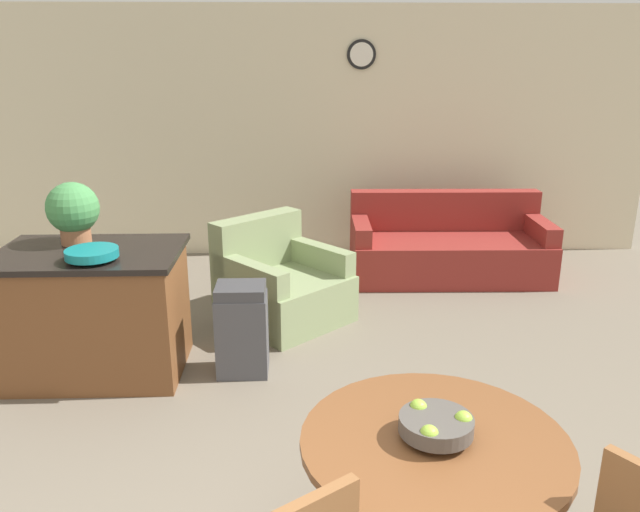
% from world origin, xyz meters
% --- Properties ---
extents(wall_back, '(8.00, 0.09, 2.70)m').
position_xyz_m(wall_back, '(0.00, 5.76, 1.35)').
color(wall_back, beige).
rests_on(wall_back, ground_plane).
extents(dining_table, '(1.04, 1.04, 0.76)m').
position_xyz_m(dining_table, '(0.60, 0.87, 0.59)').
color(dining_table, brown).
rests_on(dining_table, ground_plane).
extents(fruit_bowl, '(0.29, 0.29, 0.12)m').
position_xyz_m(fruit_bowl, '(0.60, 0.87, 0.82)').
color(fruit_bowl, '#4C4742').
rests_on(fruit_bowl, dining_table).
extents(kitchen_island, '(1.24, 0.84, 0.90)m').
position_xyz_m(kitchen_island, '(-1.36, 2.91, 0.45)').
color(kitchen_island, brown).
rests_on(kitchen_island, ground_plane).
extents(teal_bowl, '(0.34, 0.34, 0.08)m').
position_xyz_m(teal_bowl, '(-1.25, 2.69, 0.95)').
color(teal_bowl, '#147A7F').
rests_on(teal_bowl, kitchen_island).
extents(potted_plant, '(0.36, 0.36, 0.44)m').
position_xyz_m(potted_plant, '(-1.49, 3.10, 1.14)').
color(potted_plant, '#A36642').
rests_on(potted_plant, kitchen_island).
extents(trash_bin, '(0.36, 0.30, 0.66)m').
position_xyz_m(trash_bin, '(-0.33, 2.86, 0.33)').
color(trash_bin, '#47474C').
rests_on(trash_bin, ground_plane).
extents(couch, '(1.98, 0.91, 0.83)m').
position_xyz_m(couch, '(1.60, 4.87, 0.29)').
color(couch, maroon).
rests_on(couch, ground_plane).
extents(armchair, '(1.26, 1.26, 0.85)m').
position_xyz_m(armchair, '(-0.08, 3.83, 0.29)').
color(armchair, gray).
rests_on(armchair, ground_plane).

